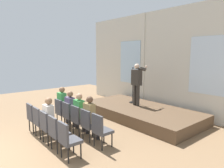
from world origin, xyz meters
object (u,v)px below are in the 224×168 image
(chair_r0_c0, at_px, (61,110))
(audience_r0_c1, at_px, (71,108))
(audience_r0_c3, at_px, (91,116))
(chair_r0_c4, at_px, (101,129))
(chair_r0_c1, at_px, (69,114))
(chair_r1_c1, at_px, (40,120))
(chair_r1_c2, at_px, (48,125))
(audience_r1_c2, at_px, (50,118))
(chair_r1_c4, at_px, (68,138))
(chair_r1_c3, at_px, (57,131))
(speaker, at_px, (137,81))
(chair_r0_c2, at_px, (78,118))
(audience_r0_c0, at_px, (63,104))
(mic_stand, at_px, (132,95))
(chair_r0_c3, at_px, (89,123))
(chair_r1_c0, at_px, (34,116))
(audience_r0_c2, at_px, (80,112))

(chair_r0_c0, height_order, audience_r0_c1, audience_r0_c1)
(audience_r0_c3, xyz_separation_m, chair_r0_c4, (0.58, -0.08, -0.20))
(chair_r0_c1, distance_m, chair_r1_c1, 0.98)
(chair_r0_c4, xyz_separation_m, chair_r1_c2, (-1.16, -0.98, 0.00))
(audience_r1_c2, height_order, chair_r1_c4, audience_r1_c2)
(chair_r1_c3, height_order, chair_r1_c4, same)
(speaker, xyz_separation_m, chair_r0_c2, (0.29, -2.94, -0.88))
(audience_r0_c0, bearing_deg, chair_r0_c2, -3.86)
(audience_r0_c3, bearing_deg, mic_stand, 112.92)
(chair_r0_c3, height_order, chair_r1_c0, same)
(chair_r1_c1, bearing_deg, chair_r0_c4, 29.43)
(chair_r1_c2, relative_size, chair_r1_c3, 1.00)
(chair_r0_c4, relative_size, chair_r1_c1, 1.00)
(chair_r0_c1, bearing_deg, audience_r1_c2, -57.22)
(audience_r0_c1, bearing_deg, audience_r0_c0, -179.66)
(mic_stand, bearing_deg, chair_r0_c2, -77.22)
(speaker, relative_size, audience_r0_c2, 1.30)
(audience_r1_c2, xyz_separation_m, chair_r1_c3, (0.58, -0.08, -0.20))
(chair_r0_c4, xyz_separation_m, chair_r1_c4, (0.00, -0.98, 0.00))
(chair_r1_c2, bearing_deg, audience_r0_c1, 118.61)
(chair_r0_c3, bearing_deg, chair_r1_c3, -90.00)
(audience_r1_c2, distance_m, chair_r1_c3, 0.62)
(chair_r0_c1, height_order, chair_r1_c3, same)
(audience_r0_c1, xyz_separation_m, audience_r0_c3, (1.16, -0.00, 0.01))
(chair_r0_c0, xyz_separation_m, audience_r0_c1, (0.58, 0.08, 0.19))
(chair_r1_c4, bearing_deg, mic_stand, 114.45)
(chair_r0_c0, height_order, chair_r1_c4, same)
(chair_r0_c1, height_order, chair_r0_c2, same)
(chair_r0_c1, distance_m, chair_r1_c0, 1.14)
(audience_r0_c2, bearing_deg, audience_r1_c2, -90.00)
(audience_r0_c1, relative_size, chair_r1_c0, 1.40)
(chair_r0_c1, relative_size, chair_r1_c4, 1.00)
(audience_r0_c3, height_order, chair_r1_c0, audience_r0_c3)
(mic_stand, relative_size, audience_r1_c2, 1.17)
(chair_r0_c4, bearing_deg, chair_r1_c1, -150.57)
(audience_r0_c2, relative_size, chair_r1_c1, 1.40)
(chair_r0_c1, distance_m, chair_r1_c2, 1.14)
(chair_r0_c1, xyz_separation_m, chair_r0_c2, (0.58, 0.00, 0.00))
(chair_r1_c4, bearing_deg, chair_r0_c3, 120.58)
(audience_r0_c0, xyz_separation_m, chair_r1_c1, (0.58, -1.06, -0.23))
(audience_r0_c0, bearing_deg, chair_r1_c1, -61.31)
(audience_r0_c2, xyz_separation_m, chair_r1_c1, (-0.58, -1.06, -0.20))
(speaker, xyz_separation_m, audience_r0_c2, (0.29, -2.86, -0.68))
(audience_r0_c2, height_order, chair_r1_c4, audience_r0_c2)
(audience_r0_c2, xyz_separation_m, audience_r1_c2, (0.00, -0.98, 0.00))
(chair_r0_c1, height_order, chair_r1_c1, same)
(audience_r0_c1, bearing_deg, chair_r1_c3, -42.51)
(chair_r0_c3, bearing_deg, mic_stand, 112.39)
(chair_r0_c0, bearing_deg, chair_r1_c2, -40.24)
(audience_r0_c1, bearing_deg, chair_r0_c1, -90.00)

